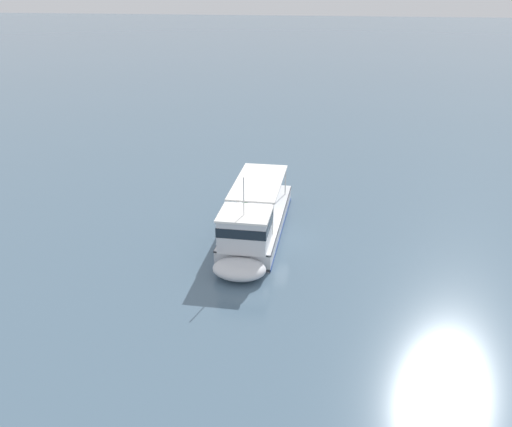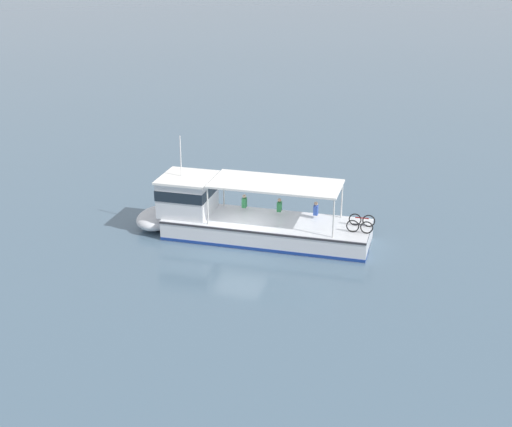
% 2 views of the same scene
% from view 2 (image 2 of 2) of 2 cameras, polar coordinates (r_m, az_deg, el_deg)
% --- Properties ---
extents(ground_plane, '(400.00, 400.00, 0.00)m').
position_cam_2_polar(ground_plane, '(36.51, -1.37, -2.46)').
color(ground_plane, slate).
extents(ferry_main, '(12.92, 3.79, 5.32)m').
position_cam_2_polar(ferry_main, '(37.02, -1.52, -0.40)').
color(ferry_main, silver).
rests_on(ferry_main, ground).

